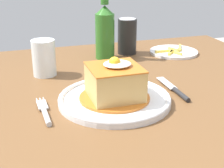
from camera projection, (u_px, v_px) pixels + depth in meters
name	position (u px, v px, depth m)	size (l,w,h in m)	color
dining_table	(86.00, 132.00, 0.86)	(1.32, 1.00, 0.73)	brown
main_plate	(115.00, 99.00, 0.80)	(0.27, 0.27, 0.02)	white
sandwich_meal	(115.00, 83.00, 0.79)	(0.17, 0.17, 0.10)	#C66B23
fork	(45.00, 113.00, 0.74)	(0.02, 0.14, 0.01)	silver
knife	(177.00, 91.00, 0.86)	(0.02, 0.17, 0.01)	#262628
soda_can	(127.00, 36.00, 1.17)	(0.07, 0.07, 0.12)	black
beer_bottle_green	(105.00, 29.00, 1.11)	(0.06, 0.06, 0.27)	#2D6B23
drinking_glass	(44.00, 60.00, 0.97)	(0.07, 0.07, 0.10)	gold
side_plate_fries	(174.00, 52.00, 1.20)	(0.17, 0.17, 0.02)	white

